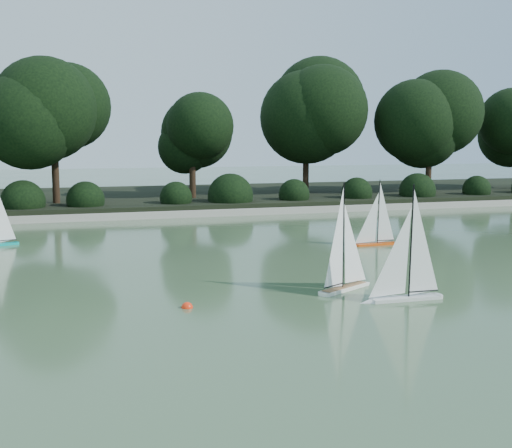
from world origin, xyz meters
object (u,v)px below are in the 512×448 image
object	(u,v)px
sailboat_white_a	(400,281)
sailboat_white_b	(349,272)
race_buoy	(187,308)
sailboat_orange	(372,234)

from	to	relation	value
sailboat_white_a	sailboat_white_b	world-z (taller)	sailboat_white_a
sailboat_white_b	race_buoy	distance (m)	2.39
sailboat_white_b	sailboat_white_a	bearing A→B (deg)	-66.64
sailboat_white_a	race_buoy	bearing A→B (deg)	170.24
sailboat_white_a	race_buoy	world-z (taller)	sailboat_white_a
sailboat_orange	sailboat_white_a	bearing A→B (deg)	-112.97
sailboat_orange	race_buoy	distance (m)	5.68
sailboat_orange	sailboat_white_b	bearing A→B (deg)	-122.37
sailboat_white_a	sailboat_orange	xyz separation A→B (m)	(1.71, 4.04, -0.03)
sailboat_white_b	sailboat_orange	bearing A→B (deg)	57.63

